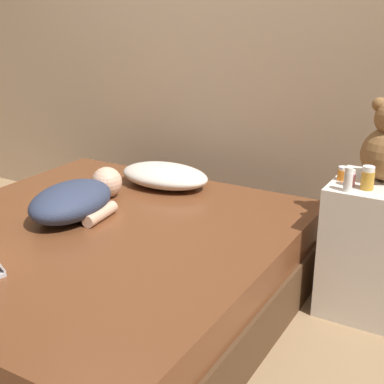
{
  "coord_description": "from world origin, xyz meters",
  "views": [
    {
      "loc": [
        1.51,
        -1.71,
        1.38
      ],
      "look_at": [
        0.39,
        0.23,
        0.58
      ],
      "focal_mm": 50.0,
      "sensor_mm": 36.0,
      "label": 1
    }
  ],
  "objects_px": {
    "pillow": "(165,175)",
    "bottle_orange": "(343,174)",
    "bottle_amber": "(368,178)",
    "bottle_pink": "(350,178)",
    "person_lying": "(77,198)",
    "bottle_white": "(348,180)"
  },
  "relations": [
    {
      "from": "bottle_pink",
      "to": "bottle_amber",
      "type": "xyz_separation_m",
      "value": [
        0.08,
        -0.01,
        0.02
      ]
    },
    {
      "from": "bottle_orange",
      "to": "bottle_amber",
      "type": "distance_m",
      "value": 0.15
    },
    {
      "from": "person_lying",
      "to": "pillow",
      "type": "bearing_deg",
      "value": 70.52
    },
    {
      "from": "pillow",
      "to": "person_lying",
      "type": "bearing_deg",
      "value": -103.07
    },
    {
      "from": "pillow",
      "to": "bottle_orange",
      "type": "xyz_separation_m",
      "value": [
        1.0,
        -0.07,
        0.19
      ]
    },
    {
      "from": "person_lying",
      "to": "bottle_amber",
      "type": "height_order",
      "value": "bottle_amber"
    },
    {
      "from": "bottle_orange",
      "to": "bottle_white",
      "type": "bearing_deg",
      "value": -67.07
    },
    {
      "from": "bottle_white",
      "to": "bottle_amber",
      "type": "xyz_separation_m",
      "value": [
        0.07,
        0.07,
        -0.0
      ]
    },
    {
      "from": "bottle_amber",
      "to": "person_lying",
      "type": "bearing_deg",
      "value": -161.0
    },
    {
      "from": "pillow",
      "to": "person_lying",
      "type": "xyz_separation_m",
      "value": [
        -0.13,
        -0.57,
        0.02
      ]
    },
    {
      "from": "bottle_white",
      "to": "bottle_pink",
      "type": "bearing_deg",
      "value": 97.28
    },
    {
      "from": "person_lying",
      "to": "bottle_white",
      "type": "distance_m",
      "value": 1.26
    },
    {
      "from": "bottle_amber",
      "to": "pillow",
      "type": "bearing_deg",
      "value": 172.94
    },
    {
      "from": "bottle_amber",
      "to": "bottle_pink",
      "type": "bearing_deg",
      "value": 169.43
    },
    {
      "from": "bottle_amber",
      "to": "bottle_orange",
      "type": "bearing_deg",
      "value": 149.54
    },
    {
      "from": "bottle_white",
      "to": "bottle_amber",
      "type": "bearing_deg",
      "value": 44.54
    },
    {
      "from": "pillow",
      "to": "bottle_pink",
      "type": "bearing_deg",
      "value": -6.8
    },
    {
      "from": "pillow",
      "to": "bottle_white",
      "type": "height_order",
      "value": "bottle_white"
    },
    {
      "from": "bottle_pink",
      "to": "bottle_amber",
      "type": "distance_m",
      "value": 0.08
    },
    {
      "from": "pillow",
      "to": "bottle_orange",
      "type": "bearing_deg",
      "value": -3.77
    },
    {
      "from": "person_lying",
      "to": "bottle_amber",
      "type": "xyz_separation_m",
      "value": [
        1.26,
        0.43,
        0.19
      ]
    },
    {
      "from": "bottle_pink",
      "to": "person_lying",
      "type": "bearing_deg",
      "value": -159.27
    }
  ]
}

